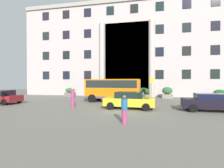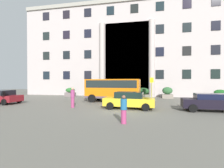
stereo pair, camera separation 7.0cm
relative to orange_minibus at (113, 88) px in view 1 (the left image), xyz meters
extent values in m
cube|color=#65635A|center=(1.84, -5.50, -1.62)|extent=(80.00, 64.00, 0.12)
cube|color=#B1A5A2|center=(1.84, 12.00, 6.20)|extent=(38.22, 9.00, 15.53)
cube|color=black|center=(0.60, 7.56, 4.26)|extent=(6.85, 0.12, 11.65)
cylinder|color=#B1A69E|center=(-3.28, 7.25, 4.26)|extent=(0.91, 0.91, 11.65)
cylinder|color=#B2A4A0|center=(4.47, 7.25, 4.26)|extent=(0.91, 0.91, 11.65)
cube|color=black|center=(-13.45, 7.46, 1.85)|extent=(1.21, 0.08, 1.36)
cube|color=black|center=(-9.62, 7.46, 1.85)|extent=(1.21, 0.08, 1.36)
cube|color=black|center=(-5.80, 7.46, 1.85)|extent=(1.21, 0.08, 1.36)
cube|color=black|center=(5.66, 7.46, 1.85)|extent=(1.21, 0.08, 1.36)
cube|color=black|center=(9.48, 7.46, 1.85)|extent=(1.21, 0.08, 1.36)
cube|color=black|center=(13.30, 7.46, 1.85)|extent=(1.21, 0.08, 1.36)
cube|color=black|center=(-13.45, 7.46, 5.27)|extent=(1.21, 0.08, 1.36)
cube|color=black|center=(-9.62, 7.46, 5.27)|extent=(1.21, 0.08, 1.36)
cube|color=black|center=(-5.80, 7.46, 5.27)|extent=(1.21, 0.08, 1.36)
cube|color=black|center=(5.66, 7.46, 5.27)|extent=(1.21, 0.08, 1.36)
cube|color=black|center=(9.48, 7.46, 5.27)|extent=(1.21, 0.08, 1.36)
cube|color=black|center=(13.30, 7.46, 5.27)|extent=(1.21, 0.08, 1.36)
cube|color=black|center=(-13.45, 7.46, 8.69)|extent=(1.21, 0.08, 1.36)
cube|color=black|center=(-9.62, 7.46, 8.69)|extent=(1.21, 0.08, 1.36)
cube|color=black|center=(-5.80, 7.46, 8.69)|extent=(1.21, 0.08, 1.36)
cube|color=black|center=(5.66, 7.46, 8.69)|extent=(1.21, 0.08, 1.36)
cube|color=black|center=(9.48, 7.46, 8.69)|extent=(1.21, 0.08, 1.36)
cube|color=black|center=(13.30, 7.46, 8.69)|extent=(1.21, 0.08, 1.36)
cube|color=black|center=(-13.45, 7.46, 12.11)|extent=(1.21, 0.08, 1.36)
cube|color=black|center=(-9.62, 7.46, 12.11)|extent=(1.21, 0.08, 1.36)
cube|color=black|center=(-5.80, 7.46, 12.11)|extent=(1.21, 0.08, 1.36)
cube|color=black|center=(-1.98, 7.46, 12.11)|extent=(1.21, 0.08, 1.36)
cube|color=black|center=(1.84, 7.46, 12.11)|extent=(1.21, 0.08, 1.36)
cube|color=black|center=(5.66, 7.46, 12.11)|extent=(1.21, 0.08, 1.36)
cube|color=black|center=(9.48, 7.46, 12.11)|extent=(1.21, 0.08, 1.36)
cube|color=black|center=(13.30, 7.46, 12.11)|extent=(1.21, 0.08, 1.36)
cube|color=orange|center=(-0.01, 0.00, -0.04)|extent=(6.20, 2.55, 2.15)
cube|color=black|center=(-0.01, 0.00, 0.50)|extent=(5.83, 2.57, 0.83)
cube|color=black|center=(2.99, -0.11, 0.32)|extent=(0.13, 1.95, 1.04)
cube|color=#4E414D|center=(-0.01, 0.00, -0.99)|extent=(6.20, 2.59, 0.24)
cylinder|color=black|center=(2.17, 1.08, -1.11)|extent=(0.91, 0.31, 0.90)
cylinder|color=black|center=(2.09, -1.24, -1.11)|extent=(0.91, 0.31, 0.90)
cylinder|color=black|center=(-2.10, 1.24, -1.11)|extent=(0.91, 0.31, 0.90)
cylinder|color=black|center=(-2.19, -1.08, -1.11)|extent=(0.91, 0.31, 0.90)
cylinder|color=#9C931D|center=(4.38, 1.84, -0.18)|extent=(0.08, 0.08, 2.77)
cube|color=yellow|center=(4.38, 1.81, 0.95)|extent=(0.44, 0.03, 0.60)
cube|color=slate|center=(-7.87, 5.24, -1.25)|extent=(1.61, 0.77, 0.64)
ellipsoid|color=#2A682C|center=(-7.87, 5.24, -0.57)|extent=(1.54, 0.69, 0.72)
cube|color=slate|center=(12.99, 4.96, -1.28)|extent=(1.55, 0.95, 0.56)
ellipsoid|color=#1A501D|center=(12.99, 4.96, -0.63)|extent=(1.49, 0.86, 0.74)
cube|color=gray|center=(6.57, 5.39, -1.28)|extent=(1.44, 0.97, 0.57)
ellipsoid|color=#2C5830|center=(6.57, 5.39, -0.49)|extent=(1.38, 0.88, 1.01)
cube|color=#6F6C57|center=(3.31, 4.65, -1.28)|extent=(1.70, 0.94, 0.56)
ellipsoid|color=#1F4421|center=(3.31, 4.65, -0.55)|extent=(1.63, 0.85, 0.91)
cube|color=gold|center=(2.40, -4.74, -0.96)|extent=(4.36, 1.98, 0.66)
cube|color=black|center=(2.40, -4.74, -0.37)|extent=(2.39, 1.66, 0.51)
cylinder|color=black|center=(3.90, -3.95, -1.25)|extent=(0.63, 0.23, 0.62)
cylinder|color=black|center=(3.80, -5.69, -1.25)|extent=(0.63, 0.23, 0.62)
cylinder|color=black|center=(1.00, -3.79, -1.25)|extent=(0.63, 0.23, 0.62)
cylinder|color=black|center=(0.90, -5.53, -1.25)|extent=(0.63, 0.23, 0.62)
cube|color=maroon|center=(-11.15, -4.17, -0.97)|extent=(4.06, 2.09, 0.64)
cube|color=black|center=(-11.15, -4.17, -0.39)|extent=(2.22, 1.77, 0.52)
cylinder|color=black|center=(-9.76, -3.29, -1.25)|extent=(0.63, 0.23, 0.62)
cylinder|color=black|center=(-9.85, -5.18, -1.25)|extent=(0.63, 0.23, 0.62)
cube|color=black|center=(8.83, -4.62, -0.95)|extent=(4.40, 2.08, 0.69)
cube|color=black|center=(8.83, -4.62, -0.39)|extent=(2.41, 1.75, 0.43)
cylinder|color=black|center=(7.42, -3.62, -1.25)|extent=(0.63, 0.23, 0.62)
cylinder|color=black|center=(7.32, -5.46, -1.25)|extent=(0.63, 0.23, 0.62)
cylinder|color=black|center=(2.40, -2.35, -1.26)|extent=(0.61, 0.25, 0.60)
cylinder|color=black|center=(1.11, -2.01, -1.26)|extent=(0.61, 0.27, 0.60)
cube|color=#10636C|center=(1.76, -2.18, -0.98)|extent=(0.88, 0.45, 0.32)
cube|color=black|center=(1.58, -2.13, -0.80)|extent=(0.55, 0.33, 0.12)
cylinder|color=#A5A5A8|center=(2.30, -2.32, -0.68)|extent=(0.17, 0.54, 0.03)
cylinder|color=#983665|center=(-2.64, -5.11, -1.11)|extent=(0.30, 0.30, 0.90)
cylinder|color=#913669|center=(-2.64, -5.11, -0.32)|extent=(0.36, 0.36, 0.69)
sphere|color=tan|center=(-2.64, -5.11, 0.14)|extent=(0.24, 0.24, 0.24)
cylinder|color=#9F3563|center=(2.67, -9.97, -1.18)|extent=(0.30, 0.30, 0.77)
cylinder|color=#1D5985|center=(2.67, -9.97, -0.49)|extent=(0.36, 0.36, 0.60)
sphere|color=brown|center=(2.67, -9.97, -0.09)|extent=(0.21, 0.21, 0.21)
camera|label=1|loc=(3.95, -19.38, 0.77)|focal=27.49mm
camera|label=2|loc=(4.02, -19.36, 0.77)|focal=27.49mm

